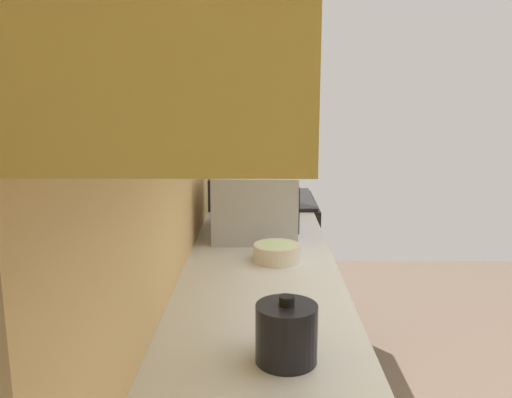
{
  "coord_description": "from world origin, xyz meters",
  "views": [
    {
      "loc": [
        -1.71,
        1.37,
        1.6
      ],
      "look_at": [
        -0.62,
        1.38,
        1.37
      ],
      "focal_mm": 37.06,
      "sensor_mm": 36.0,
      "label": 1
    }
  ],
  "objects_px": {
    "microwave": "(256,202)",
    "kettle": "(286,333)",
    "bowl": "(277,252)",
    "oven_range": "(264,268)"
  },
  "relations": [
    {
      "from": "microwave",
      "to": "kettle",
      "type": "relative_size",
      "value": 2.41
    },
    {
      "from": "microwave",
      "to": "bowl",
      "type": "bearing_deg",
      "value": -168.58
    },
    {
      "from": "microwave",
      "to": "bowl",
      "type": "height_order",
      "value": "microwave"
    },
    {
      "from": "oven_range",
      "to": "kettle",
      "type": "relative_size",
      "value": 5.18
    },
    {
      "from": "microwave",
      "to": "kettle",
      "type": "bearing_deg",
      "value": -175.89
    },
    {
      "from": "oven_range",
      "to": "microwave",
      "type": "relative_size",
      "value": 2.15
    },
    {
      "from": "oven_range",
      "to": "microwave",
      "type": "distance_m",
      "value": 0.97
    },
    {
      "from": "oven_range",
      "to": "bowl",
      "type": "bearing_deg",
      "value": -177.88
    },
    {
      "from": "oven_range",
      "to": "kettle",
      "type": "height_order",
      "value": "oven_range"
    },
    {
      "from": "bowl",
      "to": "kettle",
      "type": "distance_m",
      "value": 0.81
    }
  ]
}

